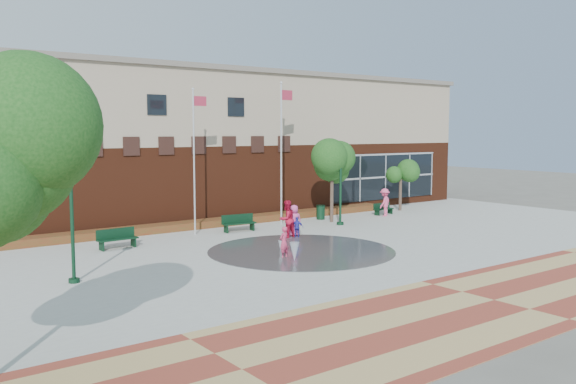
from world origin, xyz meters
TOP-DOWN VIEW (x-y plane):
  - ground at (0.00, 0.00)m, footprint 120.00×120.00m
  - plaza_concrete at (0.00, 4.00)m, footprint 46.00×18.00m
  - paver_band at (0.00, -7.00)m, footprint 46.00×6.00m
  - splash_pad at (0.00, 3.00)m, footprint 8.40×8.40m
  - library_building at (0.00, 17.48)m, footprint 44.40×10.40m
  - flower_bed at (0.00, 11.60)m, footprint 26.00×1.20m
  - flagpole_left at (-1.69, 9.79)m, footprint 0.89×0.17m
  - flagpole_right at (3.97, 9.92)m, footprint 1.00×0.26m
  - lamp_left at (-10.02, 3.27)m, footprint 0.43×0.43m
  - lamp_right at (6.51, 7.70)m, footprint 0.45×0.45m
  - bench_left at (-6.43, 8.44)m, footprint 1.89×0.63m
  - bench_mid at (0.58, 9.17)m, footprint 1.90×0.72m
  - bench_right at (11.62, 9.28)m, footprint 1.55×0.51m
  - trash_can at (7.01, 10.07)m, footprint 0.55×0.55m
  - tree_mid at (6.83, 8.83)m, footprint 2.93×2.93m
  - tree_small_right at (14.05, 10.08)m, footprint 2.22×2.22m
  - water_jet_a at (-1.69, 1.29)m, footprint 0.41×0.41m
  - water_jet_b at (-0.91, 3.33)m, footprint 0.23×0.23m
  - child_splash at (-1.49, 2.30)m, footprint 0.56×0.45m
  - adult_red at (1.51, 6.13)m, footprint 1.02×0.85m
  - adult_pink at (2.15, 6.36)m, footprint 0.92×0.75m
  - child_blue at (1.98, 5.88)m, footprint 0.65×0.60m
  - person_bench at (11.17, 8.74)m, footprint 1.31×1.04m

SIDE VIEW (x-z plane):
  - ground at x=0.00m, z-range 0.00..0.00m
  - flower_bed at x=0.00m, z-range -0.20..0.20m
  - water_jet_a at x=-1.69m, z-range -0.40..0.40m
  - water_jet_b at x=-0.91m, z-range -0.26..0.26m
  - plaza_concrete at x=0.00m, z-range 0.00..0.01m
  - paver_band at x=0.00m, z-range 0.00..0.01m
  - splash_pad at x=0.00m, z-range 0.00..0.01m
  - bench_right at x=11.62m, z-range -0.14..0.63m
  - bench_mid at x=0.58m, z-range -0.17..0.77m
  - bench_left at x=-6.43m, z-range -0.17..0.77m
  - trash_can at x=7.01m, z-range 0.01..0.91m
  - child_blue at x=1.98m, z-range 0.00..1.07m
  - child_splash at x=-1.49m, z-range 0.00..1.35m
  - adult_pink at x=2.15m, z-range 0.00..1.62m
  - person_bench at x=11.17m, z-range 0.00..1.78m
  - adult_red at x=1.51m, z-range 0.00..1.92m
  - lamp_left at x=-10.02m, z-range 0.49..4.54m
  - lamp_right at x=6.51m, z-range 0.51..4.73m
  - tree_small_right at x=14.05m, z-range 0.87..4.67m
  - tree_mid at x=6.83m, z-range 1.13..6.07m
  - flagpole_left at x=-1.69m, z-range 0.43..8.02m
  - flagpole_right at x=3.97m, z-range 0.48..8.67m
  - library_building at x=0.00m, z-range 0.04..9.24m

